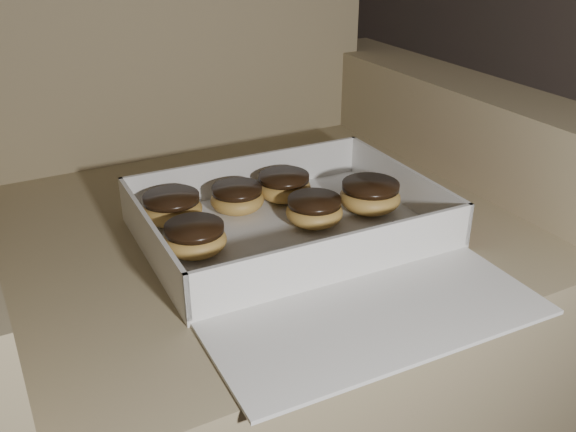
# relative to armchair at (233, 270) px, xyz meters

# --- Properties ---
(armchair) EXTENTS (0.95, 0.80, 0.99)m
(armchair) POSITION_rel_armchair_xyz_m (0.00, 0.00, 0.00)
(armchair) COLOR #8B7759
(armchair) RESTS_ON floor
(bakery_box) EXTENTS (0.40, 0.47, 0.07)m
(bakery_box) POSITION_rel_armchair_xyz_m (0.03, -0.19, 0.14)
(bakery_box) COLOR silver
(bakery_box) RESTS_ON armchair
(donut_a) EXTENTS (0.08, 0.08, 0.04)m
(donut_a) POSITION_rel_armchair_xyz_m (-0.11, -0.05, 0.16)
(donut_a) COLOR gold
(donut_a) RESTS_ON bakery_box
(donut_b) EXTENTS (0.08, 0.08, 0.04)m
(donut_b) POSITION_rel_armchair_xyz_m (0.06, -0.06, 0.16)
(donut_b) COLOR gold
(donut_b) RESTS_ON bakery_box
(donut_c) EXTENTS (0.08, 0.08, 0.04)m
(donut_c) POSITION_rel_armchair_xyz_m (-0.11, -0.15, 0.16)
(donut_c) COLOR gold
(donut_c) RESTS_ON bakery_box
(donut_d) EXTENTS (0.09, 0.09, 0.04)m
(donut_d) POSITION_rel_armchair_xyz_m (0.16, -0.15, 0.16)
(donut_d) COLOR gold
(donut_d) RESTS_ON bakery_box
(donut_e) EXTENTS (0.08, 0.08, 0.04)m
(donut_e) POSITION_rel_armchair_xyz_m (-0.02, -0.06, 0.16)
(donut_e) COLOR gold
(donut_e) RESTS_ON bakery_box
(donut_f) EXTENTS (0.08, 0.08, 0.04)m
(donut_f) POSITION_rel_armchair_xyz_m (0.06, -0.15, 0.16)
(donut_f) COLOR gold
(donut_f) RESTS_ON bakery_box
(crumb_a) EXTENTS (0.01, 0.01, 0.00)m
(crumb_a) POSITION_rel_armchair_xyz_m (0.16, -0.22, 0.14)
(crumb_a) COLOR black
(crumb_a) RESTS_ON bakery_box
(crumb_b) EXTENTS (0.01, 0.01, 0.00)m
(crumb_b) POSITION_rel_armchair_xyz_m (0.16, -0.21, 0.14)
(crumb_b) COLOR black
(crumb_b) RESTS_ON bakery_box
(crumb_c) EXTENTS (0.01, 0.01, 0.00)m
(crumb_c) POSITION_rel_armchair_xyz_m (-0.11, -0.25, 0.14)
(crumb_c) COLOR black
(crumb_c) RESTS_ON bakery_box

